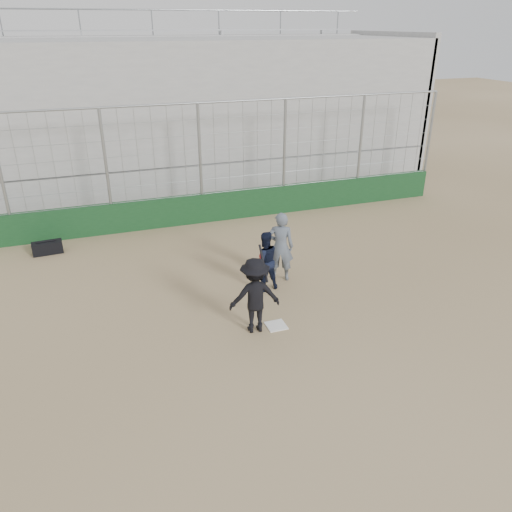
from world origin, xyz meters
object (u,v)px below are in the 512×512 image
object	(u,v)px
umpire	(280,250)
equipment_bag	(48,248)
batter_at_plate	(255,295)
catcher_crouched	(265,271)

from	to	relation	value
umpire	equipment_bag	size ratio (longest dim) A/B	1.94
batter_at_plate	catcher_crouched	xyz separation A→B (m)	(0.83, 1.66, -0.33)
batter_at_plate	catcher_crouched	size ratio (longest dim) A/B	1.73
catcher_crouched	equipment_bag	distance (m)	6.86
batter_at_plate	umpire	xyz separation A→B (m)	(1.44, 2.11, -0.02)
batter_at_plate	umpire	size ratio (longest dim) A/B	1.11
catcher_crouched	equipment_bag	world-z (taller)	catcher_crouched
umpire	catcher_crouched	bearing A→B (deg)	60.73
umpire	equipment_bag	xyz separation A→B (m)	(-5.96, 3.82, -0.67)
batter_at_plate	equipment_bag	size ratio (longest dim) A/B	2.16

